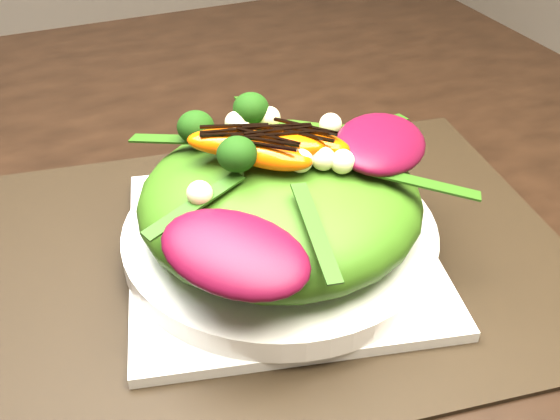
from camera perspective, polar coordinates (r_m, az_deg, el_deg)
name	(u,v)px	position (r m, az deg, el deg)	size (l,w,h in m)	color
placemat	(280,254)	(0.53, 0.00, -3.84)	(0.46, 0.35, 0.00)	black
plate_base	(280,248)	(0.53, 0.00, -3.31)	(0.24, 0.24, 0.01)	silver
salad_bowl	(280,235)	(0.52, 0.00, -2.15)	(0.25, 0.25, 0.02)	white
lettuce_mound	(280,200)	(0.50, 0.00, 0.90)	(0.22, 0.22, 0.07)	#355D11
radicchio_leaf	(382,143)	(0.50, 8.84, 5.78)	(0.10, 0.06, 0.02)	#49071B
orange_segment	(239,137)	(0.49, -3.56, 6.35)	(0.07, 0.03, 0.02)	#C54103
broccoli_floret	(182,153)	(0.47, -8.57, 4.90)	(0.04, 0.04, 0.04)	black
macadamia_nut	(347,162)	(0.46, 5.86, 4.15)	(0.02, 0.02, 0.02)	beige
balsamic_drizzle	(239,125)	(0.48, -3.60, 7.36)	(0.04, 0.00, 0.00)	black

